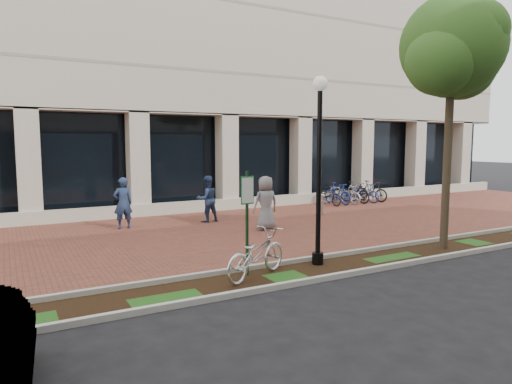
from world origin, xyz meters
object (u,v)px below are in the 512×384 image
parking_sign (247,209)px  pedestrian_mid (207,199)px  pedestrian_right (266,203)px  bollard (322,204)px  street_tree (452,53)px  locked_bicycle (256,254)px  lamppost (319,160)px  pedestrian_left (123,203)px  bike_rack_cluster (350,193)px

parking_sign → pedestrian_mid: 7.20m
pedestrian_right → bollard: bearing=-155.1°
street_tree → locked_bicycle: (-6.01, 0.11, -4.84)m
lamppost → pedestrian_right: (1.14, 4.48, -1.63)m
lamppost → bollard: lamppost is taller
lamppost → locked_bicycle: 2.75m
pedestrian_left → pedestrian_mid: pedestrian_left is taller
pedestrian_mid → bike_rack_cluster: size_ratio=0.48×
parking_sign → pedestrian_right: size_ratio=1.27×
lamppost → pedestrian_left: lamppost is taller
street_tree → locked_bicycle: size_ratio=3.43×
pedestrian_left → bike_rack_cluster: (11.34, 1.41, -0.40)m
pedestrian_mid → parking_sign: bearing=69.5°
lamppost → pedestrian_mid: bearing=90.0°
parking_sign → street_tree: size_ratio=0.34×
pedestrian_mid → pedestrian_left: bearing=-7.3°
lamppost → locked_bicycle: size_ratio=2.24×
parking_sign → pedestrian_left: parking_sign is taller
pedestrian_right → bollard: (3.66, 1.65, -0.48)m
pedestrian_left → pedestrian_right: bearing=145.1°
pedestrian_right → pedestrian_left: bearing=-30.6°
parking_sign → pedestrian_mid: (1.95, 6.90, -0.63)m
bike_rack_cluster → parking_sign: bearing=-149.1°
bollard → pedestrian_mid: bearing=171.0°
pedestrian_mid → pedestrian_right: 2.67m
street_tree → bike_rack_cluster: size_ratio=1.92×
pedestrian_mid → street_tree: bearing=115.3°
pedestrian_mid → bollard: size_ratio=1.99×
street_tree → pedestrian_right: (-3.03, 4.81, -4.44)m
locked_bicycle → pedestrian_right: (2.98, 4.69, 0.40)m
street_tree → locked_bicycle: bearing=178.9°
street_tree → bike_rack_cluster: bearing=64.9°
bollard → bike_rack_cluster: bearing=33.7°
bollard → bike_rack_cluster: bike_rack_cluster is taller
parking_sign → bike_rack_cluster: (10.22, 8.45, -1.00)m
pedestrian_left → pedestrian_mid: 3.08m
lamppost → pedestrian_left: (-3.07, 7.03, -1.66)m
parking_sign → bollard: 9.18m
street_tree → bike_rack_cluster: 10.84m
locked_bicycle → pedestrian_mid: size_ratio=1.16×
pedestrian_mid → bollard: bearing=166.3°
pedestrian_mid → bike_rack_cluster: bearing=-174.1°
pedestrian_right → bike_rack_cluster: size_ratio=0.51×
lamppost → pedestrian_mid: size_ratio=2.60×
pedestrian_right → bollard: 4.05m
locked_bicycle → pedestrian_right: pedestrian_right is taller
pedestrian_mid → bollard: 4.88m
locked_bicycle → pedestrian_mid: (1.85, 7.11, 0.34)m
locked_bicycle → bike_rack_cluster: locked_bicycle is taller
pedestrian_mid → lamppost: bearing=85.3°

